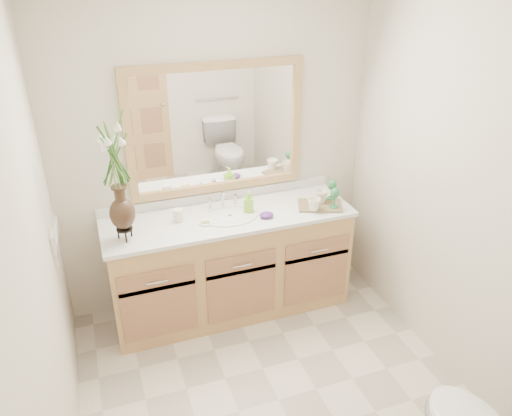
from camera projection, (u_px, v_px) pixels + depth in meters
name	position (u px, v px, depth m)	size (l,w,h in m)	color
floor	(278.00, 400.00, 3.18)	(2.60, 2.60, 0.00)	beige
wall_back	(217.00, 155.00, 3.73)	(2.40, 0.02, 2.40)	silver
wall_left	(40.00, 282.00, 2.28)	(0.02, 2.60, 2.40)	silver
wall_right	(467.00, 203.00, 3.00)	(0.02, 2.60, 2.40)	silver
vanity	(230.00, 264.00, 3.85)	(1.80, 0.55, 0.80)	tan
counter	(229.00, 217.00, 3.66)	(1.84, 0.57, 0.03)	white
sink	(230.00, 223.00, 3.67)	(0.38, 0.34, 0.23)	white
mirror	(216.00, 129.00, 3.62)	(1.32, 0.04, 0.97)	white
switch_plate	(53.00, 242.00, 3.02)	(0.02, 0.12, 0.12)	white
flower_vase	(115.00, 163.00, 3.10)	(0.20, 0.20, 0.81)	black
tumbler	(178.00, 215.00, 3.56)	(0.07, 0.07, 0.09)	white
soap_dish	(206.00, 222.00, 3.54)	(0.10, 0.10, 0.03)	white
soap_bottle	(249.00, 202.00, 3.69)	(0.06, 0.07, 0.14)	#8ADA33
purple_dish	(266.00, 215.00, 3.62)	(0.11, 0.09, 0.04)	#4F2672
tray	(320.00, 206.00, 3.78)	(0.33, 0.22, 0.02)	brown
mug_left	(314.00, 204.00, 3.68)	(0.10, 0.09, 0.10)	white
mug_right	(321.00, 196.00, 3.79)	(0.10, 0.10, 0.10)	white
goblet_front	(335.00, 194.00, 3.69)	(0.07, 0.07, 0.16)	#287842
goblet_back	(332.00, 186.00, 3.82)	(0.07, 0.07, 0.16)	#287842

